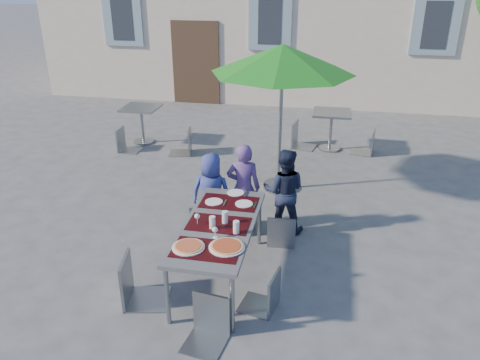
% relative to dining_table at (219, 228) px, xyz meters
% --- Properties ---
extents(ground, '(90.00, 90.00, 0.00)m').
position_rel_dining_table_xyz_m(ground, '(-0.53, 0.39, -0.70)').
color(ground, '#4D4D50').
rests_on(ground, ground).
extents(dining_table, '(0.80, 1.85, 0.76)m').
position_rel_dining_table_xyz_m(dining_table, '(0.00, 0.00, 0.00)').
color(dining_table, '#3F3F43').
rests_on(dining_table, ground).
extents(pizza_near_left, '(0.35, 0.35, 0.03)m').
position_rel_dining_table_xyz_m(pizza_near_left, '(-0.19, -0.55, 0.07)').
color(pizza_near_left, white).
rests_on(pizza_near_left, dining_table).
extents(pizza_near_right, '(0.38, 0.38, 0.03)m').
position_rel_dining_table_xyz_m(pizza_near_right, '(0.20, -0.48, 0.07)').
color(pizza_near_right, white).
rests_on(pizza_near_right, dining_table).
extents(glassware, '(0.54, 0.40, 0.15)m').
position_rel_dining_table_xyz_m(glassware, '(0.05, -0.10, 0.13)').
color(glassware, silver).
rests_on(glassware, dining_table).
extents(place_settings, '(0.64, 0.53, 0.01)m').
position_rel_dining_table_xyz_m(place_settings, '(0.02, 0.62, 0.06)').
color(place_settings, white).
rests_on(place_settings, dining_table).
extents(child_0, '(0.57, 0.38, 1.15)m').
position_rel_dining_table_xyz_m(child_0, '(-0.38, 1.12, -0.12)').
color(child_0, navy).
rests_on(child_0, ground).
extents(child_1, '(0.50, 0.36, 1.29)m').
position_rel_dining_table_xyz_m(child_1, '(0.06, 1.23, -0.05)').
color(child_1, '#5C3D7D').
rests_on(child_1, ground).
extents(child_2, '(0.60, 0.35, 1.22)m').
position_rel_dining_table_xyz_m(child_2, '(0.61, 1.31, -0.08)').
color(child_2, '#192038').
rests_on(child_2, ground).
extents(chair_0, '(0.51, 0.52, 0.95)m').
position_rel_dining_table_xyz_m(chair_0, '(-0.42, 0.93, -0.14)').
color(chair_0, gray).
rests_on(chair_0, ground).
extents(chair_1, '(0.49, 0.49, 0.85)m').
position_rel_dining_table_xyz_m(chair_1, '(-0.10, 1.19, -0.21)').
color(chair_1, gray).
rests_on(chair_1, ground).
extents(chair_2, '(0.40, 0.40, 0.85)m').
position_rel_dining_table_xyz_m(chair_2, '(0.64, 0.91, -0.21)').
color(chair_2, gray).
rests_on(chair_2, ground).
extents(chair_3, '(0.55, 0.54, 1.05)m').
position_rel_dining_table_xyz_m(chair_3, '(-0.81, -0.57, -0.08)').
color(chair_3, gray).
rests_on(chair_3, ground).
extents(chair_4, '(0.45, 0.45, 0.87)m').
position_rel_dining_table_xyz_m(chair_4, '(0.62, -0.43, -0.19)').
color(chair_4, gray).
rests_on(chair_4, ground).
extents(chair_5, '(0.45, 0.46, 0.90)m').
position_rel_dining_table_xyz_m(chair_5, '(0.12, -1.00, -0.17)').
color(chair_5, gray).
rests_on(chair_5, ground).
extents(patio_umbrella, '(2.24, 2.24, 2.39)m').
position_rel_dining_table_xyz_m(patio_umbrella, '(0.38, 2.66, 1.45)').
color(patio_umbrella, '#95989C').
rests_on(patio_umbrella, ground).
extents(cafe_table_0, '(0.74, 0.74, 0.79)m').
position_rel_dining_table_xyz_m(cafe_table_0, '(-2.75, 4.43, -0.14)').
color(cafe_table_0, '#95989C').
rests_on(cafe_table_0, ground).
extents(bg_chair_l_0, '(0.41, 0.40, 0.90)m').
position_rel_dining_table_xyz_m(bg_chair_l_0, '(-2.92, 3.89, -0.17)').
color(bg_chair_l_0, '#90969C').
rests_on(bg_chair_l_0, ground).
extents(bg_chair_r_0, '(0.52, 0.51, 0.98)m').
position_rel_dining_table_xyz_m(bg_chair_r_0, '(-1.67, 3.97, -0.12)').
color(bg_chair_r_0, gray).
rests_on(bg_chair_r_0, ground).
extents(cafe_table_1, '(0.75, 0.75, 0.81)m').
position_rel_dining_table_xyz_m(cafe_table_1, '(1.19, 4.77, -0.12)').
color(cafe_table_1, '#95989C').
rests_on(cafe_table_1, ground).
extents(bg_chair_l_1, '(0.52, 0.52, 1.01)m').
position_rel_dining_table_xyz_m(bg_chair_l_1, '(0.57, 4.82, -0.10)').
color(bg_chair_l_1, gray).
rests_on(bg_chair_l_1, ground).
extents(bg_chair_r_1, '(0.47, 0.47, 0.93)m').
position_rel_dining_table_xyz_m(bg_chair_r_1, '(1.95, 4.69, -0.15)').
color(bg_chair_r_1, gray).
rests_on(bg_chair_r_1, ground).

